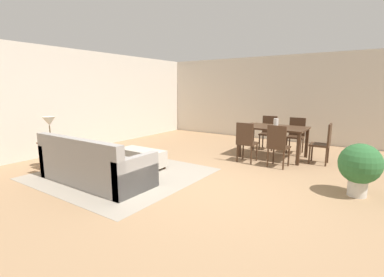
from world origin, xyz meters
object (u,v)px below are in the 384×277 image
(ottoman_table, at_px, (142,157))
(table_lamp, at_px, (49,122))
(dining_chair_near_right, at_px, (278,144))
(couch, at_px, (94,167))
(vase_centerpiece, at_px, (276,123))
(side_table, at_px, (52,148))
(dining_chair_near_left, at_px, (246,140))
(dining_chair_far_left, at_px, (268,131))
(potted_plant, at_px, (360,165))
(dining_chair_far_right, at_px, (296,133))
(dining_table, at_px, (274,130))
(dining_chair_head_east, at_px, (324,141))

(ottoman_table, relative_size, table_lamp, 2.01)
(table_lamp, bearing_deg, dining_chair_near_right, 35.79)
(couch, bearing_deg, vase_centerpiece, 59.92)
(side_table, bearing_deg, dining_chair_near_left, 41.91)
(table_lamp, distance_m, dining_chair_near_left, 4.22)
(dining_chair_far_left, height_order, potted_plant, dining_chair_far_left)
(vase_centerpiece, bearing_deg, dining_chair_near_right, -69.28)
(dining_chair_far_right, height_order, vase_centerpiece, vase_centerpiece)
(ottoman_table, bearing_deg, couch, -92.23)
(couch, height_order, ottoman_table, couch)
(potted_plant, bearing_deg, dining_chair_far_right, 121.82)
(couch, height_order, dining_chair_far_left, dining_chair_far_left)
(table_lamp, height_order, dining_chair_near_left, table_lamp)
(dining_chair_near_left, bearing_deg, dining_chair_near_right, -2.02)
(potted_plant, bearing_deg, table_lamp, -160.41)
(dining_table, height_order, dining_chair_far_left, dining_chair_far_left)
(dining_chair_head_east, bearing_deg, table_lamp, -141.90)
(dining_chair_far_left, distance_m, potted_plant, 3.45)
(couch, distance_m, dining_chair_far_left, 4.80)
(couch, distance_m, dining_chair_far_right, 5.08)
(dining_table, bearing_deg, potted_plant, -41.85)
(table_lamp, bearing_deg, couch, -0.67)
(couch, bearing_deg, dining_chair_head_east, 48.51)
(couch, xyz_separation_m, dining_chair_near_right, (2.45, 2.79, 0.23))
(dining_table, height_order, dining_chair_head_east, dining_chair_head_east)
(couch, bearing_deg, dining_chair_near_right, 48.76)
(table_lamp, bearing_deg, dining_table, 46.23)
(ottoman_table, bearing_deg, side_table, -141.46)
(dining_chair_near_left, relative_size, dining_chair_head_east, 1.00)
(potted_plant, bearing_deg, dining_chair_near_right, 150.96)
(side_table, height_order, table_lamp, table_lamp)
(potted_plant, bearing_deg, ottoman_table, -169.01)
(couch, height_order, dining_chair_head_east, dining_chair_head_east)
(table_lamp, bearing_deg, dining_chair_far_right, 49.29)
(ottoman_table, height_order, potted_plant, potted_plant)
(dining_table, bearing_deg, side_table, -133.77)
(table_lamp, xyz_separation_m, vase_centerpiece, (3.52, 3.64, -0.14))
(side_table, xyz_separation_m, vase_centerpiece, (3.52, 3.64, 0.40))
(dining_chair_near_left, relative_size, dining_chair_near_right, 1.00)
(dining_chair_head_east, bearing_deg, dining_chair_far_left, 151.01)
(side_table, height_order, dining_chair_near_right, dining_chair_near_right)
(side_table, distance_m, table_lamp, 0.54)
(vase_centerpiece, bearing_deg, ottoman_table, -129.78)
(dining_chair_near_left, bearing_deg, side_table, -138.09)
(potted_plant, bearing_deg, dining_table, 138.15)
(table_lamp, bearing_deg, side_table, 0.00)
(dining_table, bearing_deg, dining_chair_far_left, 115.60)
(side_table, bearing_deg, vase_centerpiece, 45.98)
(side_table, relative_size, dining_chair_far_right, 0.64)
(dining_chair_far_right, relative_size, vase_centerpiece, 4.64)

